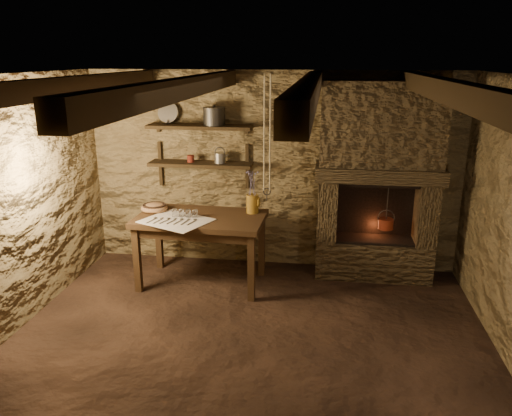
# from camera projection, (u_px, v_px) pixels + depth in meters

# --- Properties ---
(floor) EXTENTS (4.50, 4.50, 0.00)m
(floor) POSITION_uv_depth(u_px,v_px,m) (247.00, 348.00, 4.55)
(floor) COLOR black
(floor) RESTS_ON ground
(back_wall) EXTENTS (4.50, 0.04, 2.40)m
(back_wall) POSITION_uv_depth(u_px,v_px,m) (272.00, 171.00, 6.09)
(back_wall) COLOR brown
(back_wall) RESTS_ON floor
(front_wall) EXTENTS (4.50, 0.04, 2.40)m
(front_wall) POSITION_uv_depth(u_px,v_px,m) (178.00, 362.00, 2.30)
(front_wall) COLOR brown
(front_wall) RESTS_ON floor
(left_wall) EXTENTS (0.04, 4.00, 2.40)m
(left_wall) POSITION_uv_depth(u_px,v_px,m) (0.00, 212.00, 4.50)
(left_wall) COLOR brown
(left_wall) RESTS_ON floor
(ceiling) EXTENTS (4.50, 4.00, 0.04)m
(ceiling) POSITION_uv_depth(u_px,v_px,m) (245.00, 76.00, 3.85)
(ceiling) COLOR black
(ceiling) RESTS_ON back_wall
(beam_far_left) EXTENTS (0.14, 3.95, 0.16)m
(beam_far_left) POSITION_uv_depth(u_px,v_px,m) (64.00, 87.00, 4.07)
(beam_far_left) COLOR black
(beam_far_left) RESTS_ON ceiling
(beam_mid_left) EXTENTS (0.14, 3.95, 0.16)m
(beam_mid_left) POSITION_uv_depth(u_px,v_px,m) (183.00, 88.00, 3.94)
(beam_mid_left) COLOR black
(beam_mid_left) RESTS_ON ceiling
(beam_mid_right) EXTENTS (0.14, 3.95, 0.16)m
(beam_mid_right) POSITION_uv_depth(u_px,v_px,m) (310.00, 89.00, 3.81)
(beam_mid_right) COLOR black
(beam_mid_right) RESTS_ON ceiling
(beam_far_right) EXTENTS (0.14, 3.95, 0.16)m
(beam_far_right) POSITION_uv_depth(u_px,v_px,m) (446.00, 90.00, 3.67)
(beam_far_right) COLOR black
(beam_far_right) RESTS_ON ceiling
(shelf_lower) EXTENTS (1.25, 0.30, 0.04)m
(shelf_lower) POSITION_uv_depth(u_px,v_px,m) (201.00, 164.00, 6.02)
(shelf_lower) COLOR black
(shelf_lower) RESTS_ON back_wall
(shelf_upper) EXTENTS (1.25, 0.30, 0.04)m
(shelf_upper) POSITION_uv_depth(u_px,v_px,m) (199.00, 127.00, 5.89)
(shelf_upper) COLOR black
(shelf_upper) RESTS_ON back_wall
(hearth) EXTENTS (1.43, 0.51, 2.30)m
(hearth) POSITION_uv_depth(u_px,v_px,m) (378.00, 177.00, 5.70)
(hearth) COLOR #312618
(hearth) RESTS_ON floor
(work_table) EXTENTS (1.46, 0.87, 0.82)m
(work_table) POSITION_uv_depth(u_px,v_px,m) (202.00, 247.00, 5.73)
(work_table) COLOR #372313
(work_table) RESTS_ON floor
(linen_cloth) EXTENTS (0.86, 0.79, 0.01)m
(linen_cloth) POSITION_uv_depth(u_px,v_px,m) (176.00, 221.00, 5.46)
(linen_cloth) COLOR silver
(linen_cloth) RESTS_ON work_table
(pewter_cutlery_row) EXTENTS (0.62, 0.44, 0.01)m
(pewter_cutlery_row) POSITION_uv_depth(u_px,v_px,m) (176.00, 220.00, 5.43)
(pewter_cutlery_row) COLOR gray
(pewter_cutlery_row) RESTS_ON linen_cloth
(drinking_glasses) EXTENTS (0.22, 0.07, 0.09)m
(drinking_glasses) POSITION_uv_depth(u_px,v_px,m) (181.00, 213.00, 5.56)
(drinking_glasses) COLOR silver
(drinking_glasses) RESTS_ON linen_cloth
(stoneware_jug) EXTENTS (0.18, 0.18, 0.49)m
(stoneware_jug) POSITION_uv_depth(u_px,v_px,m) (253.00, 195.00, 5.69)
(stoneware_jug) COLOR olive
(stoneware_jug) RESTS_ON work_table
(wooden_bowl) EXTENTS (0.39, 0.39, 0.11)m
(wooden_bowl) POSITION_uv_depth(u_px,v_px,m) (154.00, 208.00, 5.80)
(wooden_bowl) COLOR #8F633E
(wooden_bowl) RESTS_ON work_table
(iron_stockpot) EXTENTS (0.31, 0.31, 0.19)m
(iron_stockpot) POSITION_uv_depth(u_px,v_px,m) (214.00, 117.00, 5.83)
(iron_stockpot) COLOR #2C2927
(iron_stockpot) RESTS_ON shelf_upper
(tin_pan) EXTENTS (0.26, 0.13, 0.25)m
(tin_pan) POSITION_uv_depth(u_px,v_px,m) (168.00, 113.00, 6.00)
(tin_pan) COLOR #9A9A95
(tin_pan) RESTS_ON shelf_upper
(small_kettle) EXTENTS (0.21, 0.18, 0.19)m
(small_kettle) POSITION_uv_depth(u_px,v_px,m) (220.00, 158.00, 5.97)
(small_kettle) COLOR #9A9A95
(small_kettle) RESTS_ON shelf_lower
(rusty_tin) EXTENTS (0.10, 0.10, 0.08)m
(rusty_tin) POSITION_uv_depth(u_px,v_px,m) (191.00, 159.00, 6.02)
(rusty_tin) COLOR #591911
(rusty_tin) RESTS_ON shelf_lower
(red_pot) EXTENTS (0.20, 0.20, 0.54)m
(red_pot) POSITION_uv_depth(u_px,v_px,m) (386.00, 223.00, 5.79)
(red_pot) COLOR maroon
(red_pot) RESTS_ON hearth
(hanging_ropes) EXTENTS (0.08, 0.08, 1.20)m
(hanging_ropes) POSITION_uv_depth(u_px,v_px,m) (267.00, 134.00, 5.01)
(hanging_ropes) COLOR beige
(hanging_ropes) RESTS_ON ceiling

